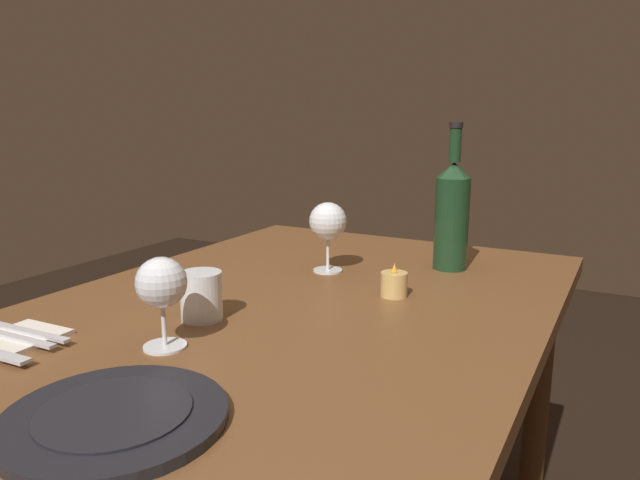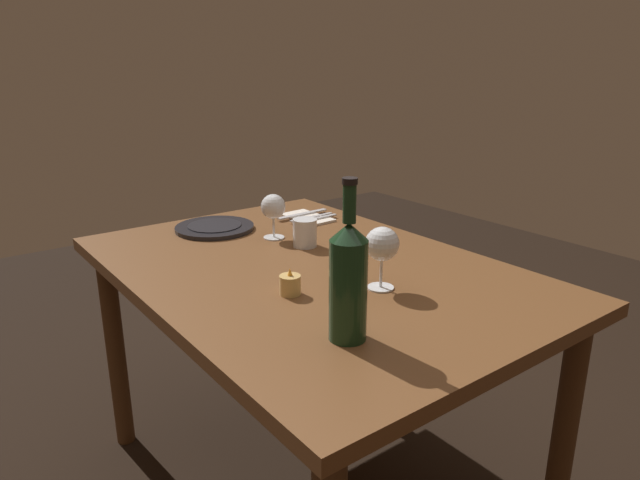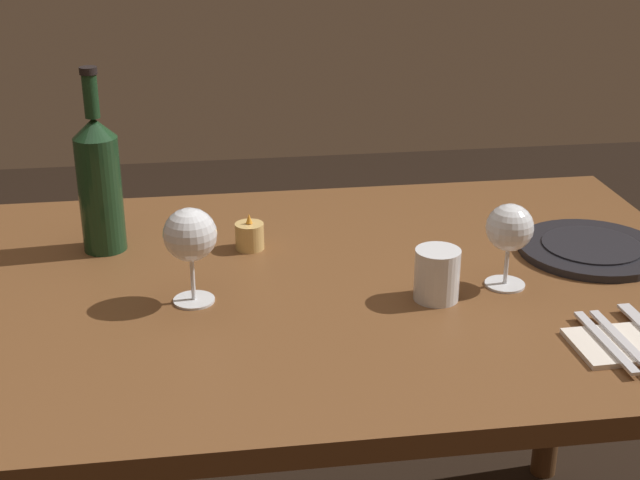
% 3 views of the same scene
% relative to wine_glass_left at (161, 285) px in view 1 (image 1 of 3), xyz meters
% --- Properties ---
extents(dining_table, '(1.30, 0.90, 0.74)m').
position_rel_wine_glass_left_xyz_m(dining_table, '(-0.27, 0.06, -0.19)').
color(dining_table, brown).
rests_on(dining_table, ground).
extents(wine_glass_left, '(0.08, 0.08, 0.14)m').
position_rel_wine_glass_left_xyz_m(wine_glass_left, '(0.00, 0.00, 0.00)').
color(wine_glass_left, white).
rests_on(wine_glass_left, dining_table).
extents(wine_glass_right, '(0.08, 0.08, 0.16)m').
position_rel_wine_glass_left_xyz_m(wine_glass_right, '(-0.51, 0.01, 0.01)').
color(wine_glass_right, white).
rests_on(wine_glass_right, dining_table).
extents(wine_bottle, '(0.08, 0.08, 0.33)m').
position_rel_wine_glass_left_xyz_m(wine_bottle, '(-0.66, 0.25, 0.03)').
color(wine_bottle, '#19381E').
rests_on(wine_bottle, dining_table).
extents(water_tumbler, '(0.07, 0.07, 0.08)m').
position_rel_wine_glass_left_xyz_m(water_tumbler, '(-0.13, -0.03, -0.06)').
color(water_tumbler, white).
rests_on(water_tumbler, dining_table).
extents(votive_candle, '(0.05, 0.05, 0.07)m').
position_rel_wine_glass_left_xyz_m(votive_candle, '(-0.41, 0.21, -0.08)').
color(votive_candle, '#DBB266').
rests_on(votive_candle, dining_table).
extents(dinner_plate, '(0.26, 0.26, 0.02)m').
position_rel_wine_glass_left_xyz_m(dinner_plate, '(0.20, 0.11, -0.09)').
color(dinner_plate, black).
rests_on(dinner_plate, dining_table).
extents(fork_inner, '(0.02, 0.18, 0.00)m').
position_rel_wine_glass_left_xyz_m(fork_inner, '(0.10, -0.22, -0.09)').
color(fork_inner, silver).
rests_on(fork_inner, folded_napkin).
extents(fork_outer, '(0.02, 0.18, 0.00)m').
position_rel_wine_glass_left_xyz_m(fork_outer, '(0.07, -0.22, -0.09)').
color(fork_outer, silver).
rests_on(fork_outer, folded_napkin).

